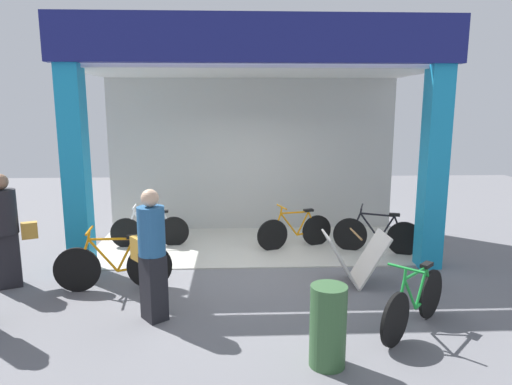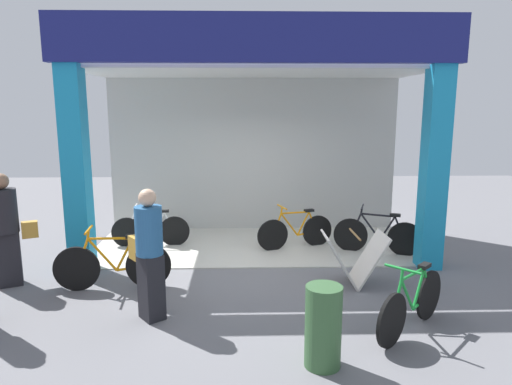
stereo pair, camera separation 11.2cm
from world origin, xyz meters
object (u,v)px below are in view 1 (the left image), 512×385
Objects in this scene: bicycle_parked_1 at (414,303)px; sandwich_board_sign at (355,259)px; bicycle_inside_0 at (295,231)px; bicycle_inside_1 at (150,230)px; pedestrian_2 at (151,253)px; bicycle_inside_2 at (377,235)px; pedestrian_1 at (6,229)px; trash_bin at (328,326)px; bicycle_parked_0 at (114,265)px.

sandwich_board_sign is (-0.33, 1.48, 0.05)m from bicycle_parked_1.
bicycle_inside_0 is at bearing 110.59° from sandwich_board_sign.
bicycle_inside_1 is at bearing 175.92° from bicycle_inside_0.
pedestrian_2 is (0.58, -3.00, 0.53)m from bicycle_inside_1.
bicycle_inside_1 is 0.97× the size of bicycle_inside_2.
sandwich_board_sign is at bearing -30.20° from bicycle_inside_1.
pedestrian_1 is (-5.09, 0.11, 0.48)m from sandwich_board_sign.
bicycle_inside_2 is (4.15, -0.55, 0.02)m from bicycle_inside_1.
trash_bin is (-1.16, -0.70, 0.08)m from bicycle_parked_1.
pedestrian_2 is (-3.13, 0.45, 0.50)m from bicycle_parked_1.
bicycle_parked_1 is 1.52m from sandwich_board_sign.
bicycle_inside_1 is 3.92m from sandwich_board_sign.
pedestrian_1 is (-5.42, 1.59, 0.53)m from bicycle_parked_1.
bicycle_parked_1 reaches higher than sandwich_board_sign.
bicycle_parked_1 is (3.85, -1.40, -0.02)m from bicycle_parked_0.
bicycle_parked_1 is at bearing -72.95° from bicycle_inside_0.
pedestrian_1 reaches higher than trash_bin.
sandwich_board_sign is at bearing 20.12° from pedestrian_2.
pedestrian_1 is (-4.43, -1.67, 0.55)m from bicycle_inside_0.
pedestrian_2 reaches higher than bicycle_inside_0.
pedestrian_1 is (-1.71, -1.86, 0.56)m from bicycle_inside_1.
trash_bin is at bearing -28.18° from pedestrian_1.
bicycle_parked_0 is at bearing -93.89° from bicycle_inside_1.
bicycle_parked_0 reaches higher than sandwich_board_sign.
pedestrian_2 is at bearing -26.32° from pedestrian_1.
pedestrian_2 is 1.92× the size of trash_bin.
bicycle_inside_2 is 6.03m from pedestrian_1.
sandwich_board_sign is at bearing -118.44° from bicycle_inside_2.
sandwich_board_sign is 3.02m from pedestrian_2.
pedestrian_2 is at bearing -78.97° from bicycle_inside_1.
bicycle_inside_2 is at bearing -13.87° from bicycle_inside_0.
bicycle_inside_0 is 0.87× the size of bicycle_parked_0.
pedestrian_1 is at bearing 153.68° from pedestrian_2.
trash_bin is (-0.17, -3.95, 0.10)m from bicycle_inside_0.
bicycle_parked_0 reaches higher than bicycle_inside_2.
bicycle_inside_1 is at bearing 137.13° from bicycle_parked_1.
bicycle_inside_0 is at bearing 107.05° from bicycle_parked_1.
bicycle_inside_0 is 3.40m from bicycle_parked_0.
sandwich_board_sign is 0.55× the size of pedestrian_1.
pedestrian_1 is at bearing -167.38° from bicycle_inside_2.
bicycle_inside_2 is 0.90× the size of pedestrian_2.
trash_bin is at bearing -30.27° from pedestrian_2.
bicycle_parked_0 is at bearing 127.32° from pedestrian_2.
bicycle_inside_1 is 0.88× the size of bicycle_parked_0.
trash_bin reaches higher than sandwich_board_sign.
sandwich_board_sign is 5.12m from pedestrian_1.
bicycle_inside_0 is 1.25× the size of bicycle_parked_1.
pedestrian_2 is at bearing -159.88° from sandwich_board_sign.
pedestrian_2 is at bearing 149.73° from trash_bin.
bicycle_parked_1 is (1.00, -3.25, 0.02)m from bicycle_inside_0.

